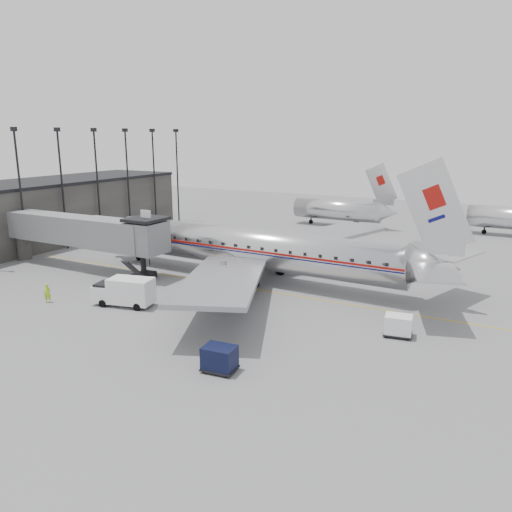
{
  "coord_description": "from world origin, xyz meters",
  "views": [
    {
      "loc": [
        23.86,
        -34.2,
        14.48
      ],
      "look_at": [
        2.22,
        6.32,
        3.2
      ],
      "focal_mm": 35.0,
      "sensor_mm": 36.0,
      "label": 1
    }
  ],
  "objects": [
    {
      "name": "baggage_cart_white",
      "position": [
        16.94,
        0.91,
        0.85
      ],
      "size": [
        2.23,
        1.83,
        1.59
      ],
      "rotation": [
        0.0,
        0.0,
        0.15
      ],
      "color": "white",
      "rests_on": "ground"
    },
    {
      "name": "service_van",
      "position": [
        -5.49,
        -3.4,
        1.3
      ],
      "size": [
        5.56,
        3.08,
        2.47
      ],
      "rotation": [
        0.0,
        0.0,
        0.22
      ],
      "color": "white",
      "rests_on": "ground"
    },
    {
      "name": "apron_line",
      "position": [
        3.0,
        6.0,
        0.01
      ],
      "size": [
        60.0,
        0.15,
        0.01
      ],
      "primitive_type": "cube",
      "rotation": [
        0.0,
        0.0,
        1.57
      ],
      "color": "gold",
      "rests_on": "ground"
    },
    {
      "name": "baggage_cart_navy",
      "position": [
        8.36,
        -10.0,
        0.87
      ],
      "size": [
        2.23,
        1.78,
        1.64
      ],
      "rotation": [
        0.0,
        0.0,
        0.09
      ],
      "color": "black",
      "rests_on": "ground"
    },
    {
      "name": "floodlight_masts",
      "position": [
        -27.5,
        13.0,
        8.36
      ],
      "size": [
        0.9,
        42.25,
        15.25
      ],
      "color": "black",
      "rests_on": "ground"
    },
    {
      "name": "jet_bridge",
      "position": [
        -16.66,
        3.67,
        4.18
      ],
      "size": [
        21.0,
        6.2,
        7.1
      ],
      "color": "slate",
      "rests_on": "ground"
    },
    {
      "name": "distant_aircraft_near",
      "position": [
        -1.79,
        42.0,
        2.73
      ],
      "size": [
        16.39,
        3.2,
        10.26
      ],
      "color": "silver",
      "rests_on": "ground"
    },
    {
      "name": "ramp_worker",
      "position": [
        -12.0,
        -6.0,
        0.85
      ],
      "size": [
        0.73,
        0.71,
        1.69
      ],
      "primitive_type": "imported",
      "rotation": [
        0.0,
        0.0,
        0.73
      ],
      "color": "#A6DB19",
      "rests_on": "ground"
    },
    {
      "name": "ground",
      "position": [
        0.0,
        0.0,
        0.0
      ],
      "size": [
        160.0,
        160.0,
        0.0
      ],
      "primitive_type": "plane",
      "color": "slate",
      "rests_on": "ground"
    },
    {
      "name": "airliner",
      "position": [
        0.8,
        8.98,
        3.21
      ],
      "size": [
        40.34,
        37.37,
        12.76
      ],
      "rotation": [
        0.0,
        0.0,
        -0.03
      ],
      "color": "silver",
      "rests_on": "ground"
    },
    {
      "name": "terminal",
      "position": [
        -34.0,
        10.0,
        4.0
      ],
      "size": [
        12.0,
        46.0,
        8.0
      ],
      "primitive_type": "cube",
      "color": "#34312F",
      "rests_on": "ground"
    }
  ]
}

